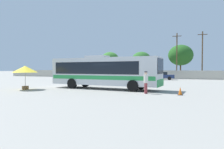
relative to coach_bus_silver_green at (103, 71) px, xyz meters
name	(u,v)px	position (x,y,z in m)	size (l,w,h in m)	color
ground_plane	(137,83)	(0.81, 9.82, -1.80)	(300.00, 300.00, 0.00)	gray
perimeter_wall	(155,74)	(0.81, 24.04, -0.95)	(80.00, 0.30, 1.70)	#B2AD9E
coach_bus_silver_green	(103,71)	(0.00, 0.00, 0.00)	(11.40, 3.17, 3.36)	silver
attendant_by_bus_door	(146,81)	(4.91, -2.35, -0.77)	(0.46, 0.46, 1.82)	#99383D
vendor_umbrella_secondary_yellow	(25,70)	(-6.70, -3.63, 0.16)	(2.37, 2.37, 2.32)	gray
parked_car_leftmost_white	(80,75)	(-15.27, 20.57, -1.04)	(4.17, 2.19, 1.41)	silver
parked_car_second_white	(101,75)	(-10.00, 20.12, -1.04)	(4.09, 2.10, 1.43)	silver
parked_car_third_silver	(133,75)	(-2.84, 19.81, -1.00)	(4.54, 2.01, 1.51)	#B7BABF
parked_car_rightmost_dark_blue	(161,76)	(2.65, 19.97, -1.02)	(4.75, 2.32, 1.46)	navy
utility_pole_near	(202,54)	(9.75, 25.79, 3.11)	(1.80, 0.34, 9.45)	#4C3823
utility_pole_far	(177,55)	(4.86, 26.14, 3.12)	(1.80, 0.33, 9.47)	#4C3823
roadside_tree_left	(110,60)	(-12.00, 29.98, 2.62)	(4.56, 4.56, 6.37)	brown
roadside_tree_midleft	(141,60)	(-3.44, 28.92, 2.35)	(4.55, 4.55, 6.09)	brown
roadside_tree_midright	(181,55)	(5.33, 30.40, 3.34)	(5.54, 5.54, 7.51)	brown
traffic_cone_on_apron	(180,91)	(7.57, -2.28, -1.49)	(0.36, 0.36, 0.64)	black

